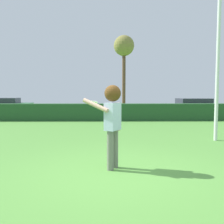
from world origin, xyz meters
The scene contains 8 objects.
ground_plane centered at (0.00, 0.00, 0.00)m, with size 60.00×60.00×0.00m, color #56953D.
person centered at (-0.08, 0.32, 1.15)m, with size 0.84×0.50×1.79m.
frisbee centered at (-0.52, 0.59, 1.42)m, with size 0.24×0.24×0.09m.
lamppost centered at (3.52, 3.53, 3.68)m, with size 0.24×0.24×6.72m.
hedge_row centered at (0.00, 10.01, 0.50)m, with size 22.47×0.90×0.99m, color #244E28.
parked_car_green centered at (-8.35, 14.80, 0.69)m, with size 4.31×2.04×1.25m.
parked_car_black centered at (5.93, 12.88, 0.69)m, with size 4.33×2.09×1.25m.
bare_elm_tree centered at (1.24, 17.89, 5.63)m, with size 1.83×1.83×6.78m.
Camera 1 is at (-0.16, -4.99, 1.62)m, focal length 40.40 mm.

